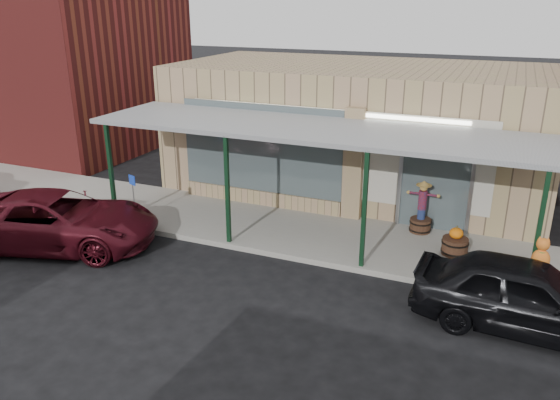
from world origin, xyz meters
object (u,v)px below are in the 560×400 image
at_px(parked_sedan, 526,295).
at_px(car_maroon, 57,220).
at_px(barrel_scarecrow, 421,215).
at_px(handicap_sign, 133,192).
at_px(barrel_pumpkin, 455,244).

bearing_deg(parked_sedan, car_maroon, 95.60).
distance_m(barrel_scarecrow, car_maroon, 9.79).
bearing_deg(barrel_scarecrow, parked_sedan, -41.64).
xyz_separation_m(parked_sedan, car_maroon, (-11.40, -0.58, -0.01)).
distance_m(handicap_sign, car_maroon, 2.22).
xyz_separation_m(barrel_scarecrow, car_maroon, (-8.76, -4.36, 0.08)).
height_order(barrel_scarecrow, car_maroon, barrel_scarecrow).
relative_size(barrel_scarecrow, parked_sedan, 0.34).
relative_size(parked_sedan, car_maroon, 0.84).
distance_m(barrel_scarecrow, parked_sedan, 4.61).
relative_size(barrel_pumpkin, parked_sedan, 0.18).
xyz_separation_m(handicap_sign, parked_sedan, (10.39, -1.38, -0.29)).
bearing_deg(barrel_pumpkin, parked_sedan, -59.15).
bearing_deg(car_maroon, barrel_scarecrow, -80.78).
relative_size(barrel_pumpkin, car_maroon, 0.15).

